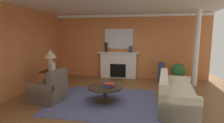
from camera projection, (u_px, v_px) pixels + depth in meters
The scene contains 22 objects.
ground_plane at pixel (117, 99), 5.28m from camera, with size 8.43×8.43×0.00m, color brown.
wall_fireplace at pixel (127, 46), 7.91m from camera, with size 7.09×0.12×2.86m, color #CC723D.
wall_window at pixel (23, 50), 5.92m from camera, with size 0.12×6.31×2.86m, color #CC723D.
ceiling_panel at pixel (119, 2), 5.15m from camera, with size 7.09×6.31×0.06m, color white.
crown_moulding at pixel (127, 16), 7.64m from camera, with size 7.09×0.08×0.12m, color white.
area_rug at pixel (105, 101), 5.11m from camera, with size 3.03×2.55×0.01m, color #4C517A.
fireplace at pixel (118, 66), 7.90m from camera, with size 1.80×0.35×1.18m.
mantel_mirror at pixel (119, 39), 7.83m from camera, with size 1.27×0.04×0.88m, color silver.
sofa at pixel (175, 95), 4.74m from camera, with size 1.16×2.20×0.85m.
armchair_near_window at pixel (50, 91), 5.09m from camera, with size 0.89×0.89×0.95m.
coffee_table at pixel (105, 90), 5.06m from camera, with size 1.00×1.00×0.45m.
side_table at pixel (51, 79), 6.10m from camera, with size 0.56×0.56×0.70m.
table_lamp at pixel (50, 56), 5.98m from camera, with size 0.44×0.44×0.75m.
vase_on_side_table at pixel (53, 67), 5.89m from camera, with size 0.17×0.17×0.30m, color beige.
vase_mantel_left at pixel (106, 47), 7.82m from camera, with size 0.13×0.13×0.43m, color black.
vase_mantel_right at pixel (131, 49), 7.64m from camera, with size 0.15×0.15×0.28m, color navy.
vase_tall_corner at pixel (161, 72), 7.31m from camera, with size 0.25×0.25×0.81m, color navy.
book_red_cover at pixel (107, 87), 4.91m from camera, with size 0.21×0.17×0.05m, color navy.
book_art_folio at pixel (110, 85), 5.00m from camera, with size 0.25×0.20×0.04m, color maroon.
book_small_novel at pixel (108, 84), 4.97m from camera, with size 0.22×0.19×0.04m, color maroon.
potted_plant at pixel (178, 72), 6.85m from camera, with size 0.56×0.56×0.83m.
column_white at pixel (196, 48), 6.58m from camera, with size 0.20×0.20×2.86m, color white.
Camera 1 is at (0.71, -5.01, 1.91)m, focal length 27.94 mm.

